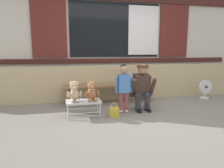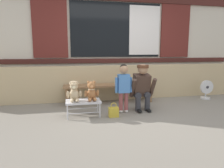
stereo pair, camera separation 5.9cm
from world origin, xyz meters
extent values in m
plane|color=gray|center=(0.00, 0.00, 0.00)|extent=(60.00, 60.00, 0.00)
cube|color=tan|center=(0.00, 1.43, 0.42)|extent=(7.12, 0.25, 0.85)
cube|color=beige|center=(0.00, 1.95, 1.81)|extent=(7.26, 0.20, 3.62)
cube|color=#471E19|center=(0.00, 1.83, 0.95)|extent=(6.68, 0.04, 0.12)
cube|color=black|center=(0.00, 1.84, 1.75)|extent=(2.40, 0.03, 1.40)
cube|color=white|center=(0.77, 1.82, 1.75)|extent=(0.85, 0.02, 1.29)
cube|color=maroon|center=(-1.68, 1.83, 1.75)|extent=(0.84, 0.05, 1.43)
cube|color=maroon|center=(1.68, 1.83, 1.75)|extent=(0.84, 0.05, 1.43)
cube|color=#8E6642|center=(-0.35, 0.92, 0.42)|extent=(2.10, 0.11, 0.04)
cube|color=#8E6642|center=(-0.35, 1.06, 0.42)|extent=(2.10, 0.11, 0.04)
cube|color=#8E6642|center=(-0.35, 1.20, 0.42)|extent=(2.10, 0.11, 0.04)
cylinder|color=#8E6642|center=(-1.32, 0.92, 0.20)|extent=(0.07, 0.07, 0.40)
cylinder|color=#8E6642|center=(-1.32, 1.20, 0.20)|extent=(0.07, 0.07, 0.40)
cylinder|color=#8E6642|center=(0.62, 0.92, 0.20)|extent=(0.07, 0.07, 0.40)
cylinder|color=#8E6642|center=(0.62, 1.20, 0.20)|extent=(0.07, 0.07, 0.40)
cube|color=silver|center=(-1.02, 0.18, 0.28)|extent=(0.64, 0.36, 0.04)
cylinder|color=silver|center=(-1.31, 0.03, 0.13)|extent=(0.02, 0.02, 0.26)
cylinder|color=silver|center=(-1.31, 0.33, 0.13)|extent=(0.02, 0.02, 0.26)
cylinder|color=silver|center=(-0.73, 0.03, 0.13)|extent=(0.02, 0.02, 0.26)
cylinder|color=silver|center=(-0.73, 0.33, 0.13)|extent=(0.02, 0.02, 0.26)
cylinder|color=silver|center=(-1.02, 0.03, 0.10)|extent=(0.58, 0.02, 0.02)
cylinder|color=silver|center=(-1.02, 0.33, 0.10)|extent=(0.58, 0.02, 0.02)
ellipsoid|color=#CCB289|center=(-1.18, 0.20, 0.41)|extent=(0.17, 0.14, 0.22)
sphere|color=#CCB289|center=(-1.18, 0.19, 0.58)|extent=(0.15, 0.15, 0.15)
sphere|color=#FFEEBB|center=(-1.18, 0.14, 0.56)|extent=(0.06, 0.06, 0.06)
sphere|color=#CCB289|center=(-1.23, 0.20, 0.63)|extent=(0.06, 0.06, 0.06)
ellipsoid|color=#CCB289|center=(-1.29, 0.17, 0.43)|extent=(0.06, 0.11, 0.16)
ellipsoid|color=#CCB289|center=(-1.23, 0.09, 0.33)|extent=(0.06, 0.15, 0.06)
sphere|color=#CCB289|center=(-1.13, 0.20, 0.63)|extent=(0.06, 0.06, 0.06)
ellipsoid|color=#CCB289|center=(-1.07, 0.17, 0.43)|extent=(0.06, 0.11, 0.16)
ellipsoid|color=#CCB289|center=(-1.13, 0.09, 0.33)|extent=(0.06, 0.15, 0.06)
torus|color=beige|center=(-1.18, 0.20, 0.51)|extent=(0.13, 0.13, 0.02)
cylinder|color=beige|center=(-1.18, 0.20, 0.62)|extent=(0.17, 0.17, 0.01)
cylinder|color=beige|center=(-1.18, 0.20, 0.64)|extent=(0.10, 0.10, 0.04)
ellipsoid|color=#A86B3D|center=(-0.86, 0.20, 0.41)|extent=(0.17, 0.14, 0.22)
sphere|color=#A86B3D|center=(-0.86, 0.19, 0.58)|extent=(0.15, 0.15, 0.15)
sphere|color=#E1955B|center=(-0.86, 0.14, 0.56)|extent=(0.06, 0.06, 0.06)
sphere|color=#A86B3D|center=(-0.91, 0.20, 0.63)|extent=(0.06, 0.06, 0.06)
ellipsoid|color=#A86B3D|center=(-0.97, 0.17, 0.43)|extent=(0.06, 0.11, 0.16)
ellipsoid|color=#A86B3D|center=(-0.91, 0.09, 0.33)|extent=(0.06, 0.15, 0.06)
sphere|color=#A86B3D|center=(-0.81, 0.20, 0.63)|extent=(0.06, 0.06, 0.06)
ellipsoid|color=#A86B3D|center=(-0.75, 0.17, 0.43)|extent=(0.06, 0.11, 0.16)
ellipsoid|color=#A86B3D|center=(-0.81, 0.09, 0.33)|extent=(0.06, 0.15, 0.06)
torus|color=beige|center=(-0.86, 0.20, 0.51)|extent=(0.13, 0.13, 0.02)
cylinder|color=#994C4C|center=(-0.27, 0.27, 0.22)|extent=(0.08, 0.08, 0.36)
ellipsoid|color=silver|center=(-0.27, 0.25, 0.03)|extent=(0.07, 0.12, 0.05)
cylinder|color=#994C4C|center=(-0.16, 0.27, 0.22)|extent=(0.08, 0.08, 0.36)
ellipsoid|color=silver|center=(-0.16, 0.25, 0.03)|extent=(0.07, 0.12, 0.05)
cube|color=#4C84CC|center=(-0.22, 0.27, 0.58)|extent=(0.22, 0.15, 0.36)
cylinder|color=#4C84CC|center=(-0.36, 0.27, 0.55)|extent=(0.06, 0.06, 0.30)
cylinder|color=#4C84CC|center=(-0.07, 0.27, 0.55)|extent=(0.06, 0.06, 0.30)
sphere|color=tan|center=(-0.22, 0.27, 0.86)|extent=(0.17, 0.17, 0.17)
sphere|color=black|center=(-0.22, 0.28, 0.88)|extent=(0.16, 0.16, 0.16)
cylinder|color=#333338|center=(0.08, 0.26, 0.15)|extent=(0.11, 0.11, 0.30)
cylinder|color=#333338|center=(0.08, 0.40, 0.32)|extent=(0.13, 0.32, 0.13)
ellipsoid|color=black|center=(0.08, 0.18, 0.03)|extent=(0.09, 0.20, 0.06)
cylinder|color=#333338|center=(0.28, 0.26, 0.15)|extent=(0.11, 0.11, 0.30)
cylinder|color=#333338|center=(0.28, 0.40, 0.32)|extent=(0.13, 0.32, 0.13)
ellipsoid|color=black|center=(0.28, 0.18, 0.03)|extent=(0.09, 0.20, 0.06)
cube|color=#473328|center=(0.18, 0.37, 0.52)|extent=(0.32, 0.30, 0.47)
cylinder|color=#473328|center=(-0.03, 0.27, 0.48)|extent=(0.08, 0.28, 0.40)
cylinder|color=#473328|center=(0.39, 0.27, 0.48)|extent=(0.08, 0.28, 0.40)
sphere|color=tan|center=(0.18, 0.30, 0.85)|extent=(0.20, 0.20, 0.20)
cylinder|color=brown|center=(0.18, 0.30, 0.91)|extent=(0.23, 0.23, 0.06)
cube|color=brown|center=(0.37, 0.46, 0.38)|extent=(0.10, 0.22, 0.16)
cube|color=gold|center=(-0.48, 0.02, 0.09)|extent=(0.18, 0.11, 0.18)
torus|color=gold|center=(-0.48, 0.02, 0.22)|extent=(0.11, 0.01, 0.11)
cylinder|color=silver|center=(2.12, 0.93, 0.02)|extent=(0.24, 0.24, 0.04)
cylinder|color=silver|center=(2.12, 0.93, 0.09)|extent=(0.04, 0.04, 0.10)
cylinder|color=silver|center=(2.12, 0.91, 0.31)|extent=(0.34, 0.06, 0.34)
cylinder|color=#333338|center=(2.12, 0.91, 0.31)|extent=(0.07, 0.08, 0.07)
camera|label=1|loc=(-1.32, -3.51, 1.21)|focal=32.61mm
camera|label=2|loc=(-1.26, -3.52, 1.21)|focal=32.61mm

